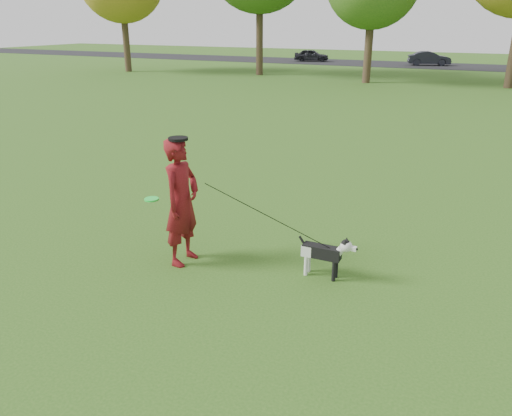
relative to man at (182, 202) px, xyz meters
The scene contains 7 objects.
ground 1.31m from the man, ahead, with size 120.00×120.00×0.00m, color #285116.
road 40.11m from the man, 88.83° to the left, with size 120.00×7.00×0.02m, color black.
man is the anchor object (origin of this frame).
dog 2.36m from the man, 11.27° to the left, with size 0.92×0.18×0.70m.
car_left 41.79m from the man, 106.44° to the left, with size 1.28×3.18×1.08m, color black.
car_mid 40.11m from the man, 91.83° to the left, with size 1.22×3.49×1.15m, color black.
man_held_items 1.43m from the man, ahead, with size 2.97×0.67×1.58m.
Camera 1 is at (3.34, -6.20, 3.69)m, focal length 35.00 mm.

